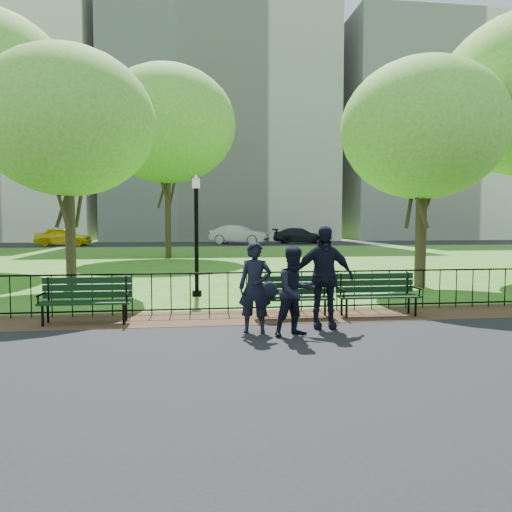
{
  "coord_description": "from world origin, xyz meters",
  "views": [
    {
      "loc": [
        -1.42,
        -8.53,
        1.98
      ],
      "look_at": [
        -0.06,
        1.5,
        1.27
      ],
      "focal_mm": 35.0,
      "sensor_mm": 36.0,
      "label": 1
    }
  ],
  "objects": [
    {
      "name": "tree_near_e",
      "position": [
        5.47,
        5.59,
        4.68
      ],
      "size": [
        4.85,
        4.85,
        6.75
      ],
      "color": "#2D2116",
      "rests_on": "ground"
    },
    {
      "name": "apartment_mid",
      "position": [
        2.0,
        48.0,
        15.0
      ],
      "size": [
        24.0,
        15.0,
        30.0
      ],
      "primitive_type": "cube",
      "color": "beige",
      "rests_on": "ground"
    },
    {
      "name": "park_bench_left_a",
      "position": [
        -3.39,
        1.35,
        0.55
      ],
      "size": [
        1.71,
        0.55,
        0.96
      ],
      "rotation": [
        0.0,
        0.0,
        -0.02
      ],
      "color": "black",
      "rests_on": "ground"
    },
    {
      "name": "park_bench_right_a",
      "position": [
        2.46,
        1.36,
        0.55
      ],
      "size": [
        1.7,
        0.54,
        0.96
      ],
      "rotation": [
        0.0,
        0.0,
        -0.01
      ],
      "color": "black",
      "rests_on": "ground"
    },
    {
      "name": "lamppost",
      "position": [
        -1.22,
        4.63,
        1.74
      ],
      "size": [
        0.29,
        0.29,
        3.2
      ],
      "color": "black",
      "rests_on": "ground"
    },
    {
      "name": "person_mid",
      "position": [
        0.38,
        -0.25,
        0.78
      ],
      "size": [
        0.83,
        0.61,
        1.54
      ],
      "primitive_type": "imported",
      "rotation": [
        0.0,
        0.0,
        0.33
      ],
      "color": "black",
      "rests_on": "asphalt_path"
    },
    {
      "name": "apartment_east",
      "position": [
        26.0,
        48.0,
        12.0
      ],
      "size": [
        20.0,
        15.0,
        24.0
      ],
      "primitive_type": "cube",
      "color": "white",
      "rests_on": "ground"
    },
    {
      "name": "tree_far_c",
      "position": [
        -2.51,
        18.85,
        7.11
      ],
      "size": [
        7.35,
        7.35,
        10.24
      ],
      "color": "#2D2116",
      "rests_on": "ground"
    },
    {
      "name": "park_bench_main",
      "position": [
        0.51,
        1.33,
        0.55
      ],
      "size": [
        1.63,
        0.51,
        0.93
      ],
      "rotation": [
        0.0,
        0.0,
        -0.0
      ],
      "color": "black",
      "rests_on": "ground"
    },
    {
      "name": "asphalt_path",
      "position": [
        0.0,
        -3.4,
        0.01
      ],
      "size": [
        60.0,
        9.2,
        0.01
      ],
      "primitive_type": "cube",
      "color": "black",
      "rests_on": "ground"
    },
    {
      "name": "sedan_dark",
      "position": [
        8.34,
        34.73,
        0.7
      ],
      "size": [
        4.79,
        2.07,
        1.37
      ],
      "primitive_type": "imported",
      "rotation": [
        0.0,
        0.0,
        1.54
      ],
      "color": "black",
      "rests_on": "far_street"
    },
    {
      "name": "tree_near_w",
      "position": [
        -4.79,
        6.37,
        4.77
      ],
      "size": [
        4.93,
        4.93,
        6.88
      ],
      "color": "#2D2116",
      "rests_on": "ground"
    },
    {
      "name": "iron_fence",
      "position": [
        0.0,
        2.0,
        0.5
      ],
      "size": [
        24.06,
        0.06,
        1.0
      ],
      "color": "black",
      "rests_on": "ground"
    },
    {
      "name": "sedan_silver",
      "position": [
        2.86,
        33.94,
        0.82
      ],
      "size": [
        5.19,
        3.62,
        1.62
      ],
      "primitive_type": "imported",
      "rotation": [
        0.0,
        0.0,
        1.14
      ],
      "color": "#9C9DA3",
      "rests_on": "far_street"
    },
    {
      "name": "person_left",
      "position": [
        -0.27,
        0.09,
        0.81
      ],
      "size": [
        0.66,
        0.51,
        1.61
      ],
      "primitive_type": "imported",
      "rotation": [
        0.0,
        0.0,
        -0.23
      ],
      "color": "black",
      "rests_on": "asphalt_path"
    },
    {
      "name": "ground",
      "position": [
        0.0,
        0.0,
        0.0
      ],
      "size": [
        120.0,
        120.0,
        0.0
      ],
      "primitive_type": "plane",
      "color": "#40661B"
    },
    {
      "name": "dirt_strip",
      "position": [
        0.0,
        1.5,
        0.01
      ],
      "size": [
        60.0,
        1.6,
        0.01
      ],
      "primitive_type": "cube",
      "color": "#352615",
      "rests_on": "ground"
    },
    {
      "name": "person_right",
      "position": [
        1.03,
        0.33,
        0.95
      ],
      "size": [
        1.14,
        0.54,
        1.88
      ],
      "primitive_type": "imported",
      "rotation": [
        0.0,
        0.0,
        -0.08
      ],
      "color": "black",
      "rests_on": "asphalt_path"
    },
    {
      "name": "far_street",
      "position": [
        0.0,
        35.0,
        0.01
      ],
      "size": [
        70.0,
        9.0,
        0.01
      ],
      "primitive_type": "cube",
      "color": "black",
      "rests_on": "ground"
    },
    {
      "name": "taxi",
      "position": [
        -11.32,
        32.92,
        0.75
      ],
      "size": [
        4.5,
        2.22,
        1.47
      ],
      "primitive_type": "imported",
      "rotation": [
        0.0,
        0.0,
        1.46
      ],
      "color": "yellow",
      "rests_on": "far_street"
    }
  ]
}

